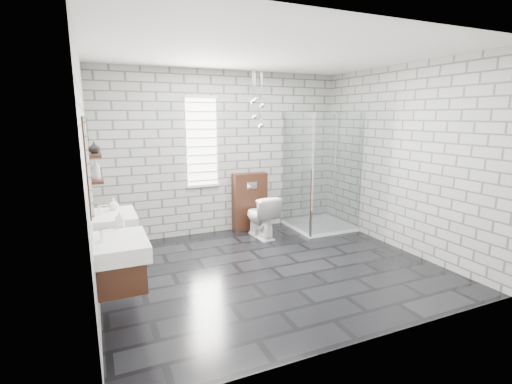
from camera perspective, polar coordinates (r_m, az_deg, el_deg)
floor at (r=5.01m, az=2.34°, el=-11.66°), size 4.20×3.60×0.02m
ceiling at (r=4.66m, az=2.64°, el=20.75°), size 4.20×3.60×0.02m
wall_back at (r=6.31m, az=-4.83°, el=5.96°), size 4.20×0.02×2.70m
wall_front at (r=3.15m, az=17.19°, el=-0.30°), size 4.20×0.02×2.70m
wall_left at (r=4.17m, az=-24.52°, el=2.02°), size 0.02×3.60×2.70m
wall_right at (r=5.88m, az=21.33°, el=4.79°), size 0.02×3.60×2.70m
vanity_left at (r=3.72m, az=-20.65°, el=-8.21°), size 0.47×0.70×1.57m
vanity_right at (r=4.68m, az=-21.40°, el=-4.22°), size 0.47×0.70×1.57m
shelf_lower at (r=4.13m, az=-23.38°, el=1.60°), size 0.14×0.30×0.03m
shelf_upper at (r=4.10m, az=-23.67°, el=5.18°), size 0.14×0.30×0.03m
window at (r=6.14m, az=-8.34°, el=7.60°), size 0.56×0.05×1.48m
cistern_panel at (r=6.49m, az=-0.98°, el=-1.46°), size 0.60×0.20×1.00m
flush_plate at (r=6.33m, az=-0.62°, el=0.99°), size 0.18×0.01×0.12m
shower_enclosure at (r=6.55m, az=9.66°, el=-1.48°), size 1.00×1.00×2.03m
pendant_cluster at (r=6.04m, az=0.18°, el=12.63°), size 0.30×0.24×0.93m
toilet at (r=6.10m, az=0.74°, el=-3.74°), size 0.44×0.72×0.70m
soap_bottle_a at (r=4.06m, az=-20.22°, el=-3.90°), size 0.10×0.10×0.17m
soap_bottle_b at (r=4.82m, az=-21.06°, el=-1.73°), size 0.14×0.14×0.15m
soap_bottle_c at (r=4.11m, az=-23.37°, el=3.22°), size 0.09×0.09×0.21m
vase at (r=4.16m, az=-23.63°, el=6.30°), size 0.14×0.14×0.12m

